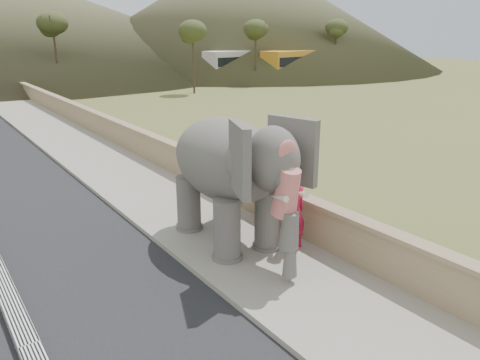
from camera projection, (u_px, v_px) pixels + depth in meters
name	position (u px, v px, depth m)	size (l,w,h in m)	color
ground	(281.00, 277.00, 10.11)	(160.00, 160.00, 0.00)	olive
walkway	(112.00, 168.00, 17.87)	(3.00, 120.00, 0.15)	#9E9687
parapet	(151.00, 150.00, 18.63)	(0.30, 120.00, 1.10)	tan
cow	(283.00, 130.00, 21.93)	(0.68, 1.50, 1.27)	brown
distant_car	(200.00, 76.00, 47.01)	(1.70, 4.23, 1.44)	silver
bus_white	(251.00, 65.00, 49.98)	(2.50, 11.00, 3.10)	silver
bus_orange	(304.00, 65.00, 50.30)	(2.50, 11.00, 3.10)	orange
hill_right	(242.00, 9.00, 67.89)	(56.00, 56.00, 16.00)	brown
elephant_and_man	(227.00, 178.00, 11.21)	(2.52, 4.51, 3.17)	slate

